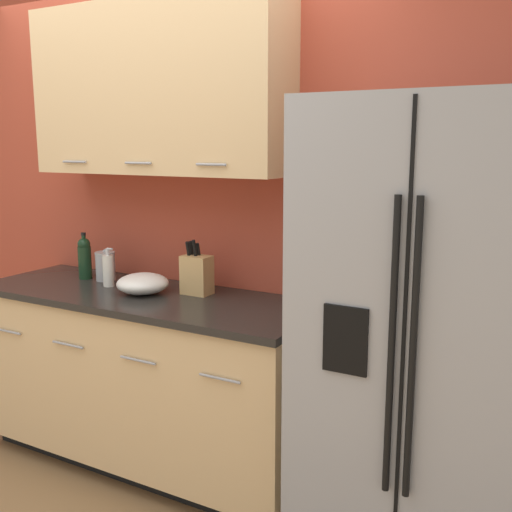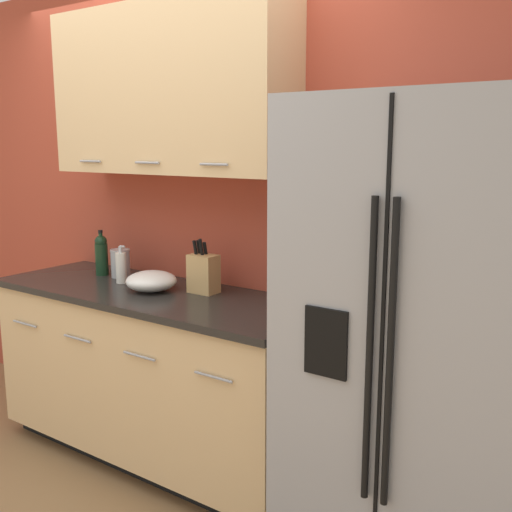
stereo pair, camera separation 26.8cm
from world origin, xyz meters
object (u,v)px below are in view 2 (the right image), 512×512
at_px(knife_block, 203,273).
at_px(steel_canister, 121,263).
at_px(soap_dispenser, 121,267).
at_px(mixing_bowl, 151,281).
at_px(wine_bottle, 101,254).
at_px(refrigerator, 421,349).

distance_m(knife_block, steel_canister, 0.62).
bearing_deg(soap_dispenser, knife_block, 9.92).
bearing_deg(soap_dispenser, mixing_bowl, -7.64).
bearing_deg(wine_bottle, mixing_bowl, -12.32).
distance_m(soap_dispenser, mixing_bowl, 0.26).
bearing_deg(knife_block, steel_canister, 179.14).
relative_size(refrigerator, soap_dispenser, 8.89).
distance_m(wine_bottle, soap_dispenser, 0.26).
xyz_separation_m(refrigerator, wine_bottle, (-1.95, 0.16, 0.13)).
xyz_separation_m(refrigerator, steel_canister, (-1.82, 0.18, 0.09)).
bearing_deg(refrigerator, knife_block, 171.76).
xyz_separation_m(refrigerator, knife_block, (-1.20, 0.17, 0.11)).
bearing_deg(mixing_bowl, soap_dispenser, 172.36).
height_order(steel_canister, mixing_bowl, steel_canister).
relative_size(soap_dispenser, steel_canister, 1.19).
bearing_deg(soap_dispenser, steel_canister, 138.79).
distance_m(refrigerator, steel_canister, 1.83).
bearing_deg(refrigerator, wine_bottle, 175.31).
bearing_deg(refrigerator, steel_canister, 174.26).
bearing_deg(knife_block, soap_dispenser, -170.08).
xyz_separation_m(knife_block, steel_canister, (-0.62, 0.01, -0.02)).
bearing_deg(wine_bottle, steel_canister, 9.96).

